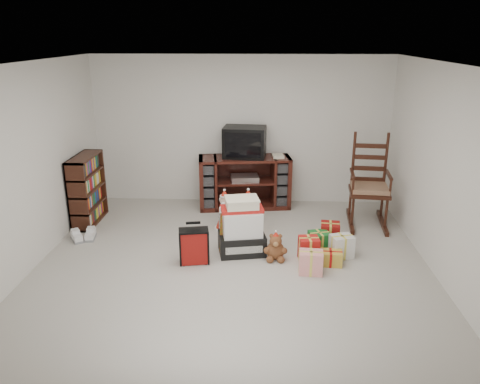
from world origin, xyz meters
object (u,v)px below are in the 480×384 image
at_px(gift_pile, 242,230).
at_px(mrs_claus_figurine, 225,215).
at_px(sneaker_pair, 84,236).
at_px(rocking_chair, 368,192).
at_px(bookshelf, 87,191).
at_px(teddy_bear, 275,248).
at_px(crt_television, 245,142).
at_px(red_suitcase, 194,246).
at_px(santa_figurine, 248,216).
at_px(tv_stand, 244,182).
at_px(gift_cluster, 323,249).

relative_size(gift_pile, mrs_claus_figurine, 1.21).
bearing_deg(sneaker_pair, rocking_chair, -12.59).
distance_m(mrs_claus_figurine, sneaker_pair, 2.06).
relative_size(bookshelf, teddy_bear, 3.00).
relative_size(mrs_claus_figurine, crt_television, 0.88).
relative_size(gift_pile, sneaker_pair, 1.87).
distance_m(red_suitcase, santa_figurine, 1.21).
xyz_separation_m(teddy_bear, sneaker_pair, (-2.74, 0.49, -0.10)).
relative_size(tv_stand, sneaker_pair, 3.87).
height_order(rocking_chair, gift_pile, rocking_chair).
xyz_separation_m(gift_pile, santa_figurine, (0.06, 0.69, -0.08)).
bearing_deg(gift_cluster, crt_television, 120.21).
relative_size(bookshelf, mrs_claus_figurine, 1.69).
bearing_deg(gift_pile, red_suitcase, -161.88).
bearing_deg(rocking_chair, sneaker_pair, -163.06).
relative_size(tv_stand, santa_figurine, 2.35).
height_order(tv_stand, rocking_chair, rocking_chair).
bearing_deg(red_suitcase, rocking_chair, 20.88).
distance_m(tv_stand, santa_figurine, 1.12).
distance_m(tv_stand, teddy_bear, 2.05).
height_order(bookshelf, santa_figurine, bookshelf).
xyz_separation_m(red_suitcase, teddy_bear, (1.04, 0.15, -0.08)).
xyz_separation_m(teddy_bear, crt_television, (-0.48, 1.99, 0.96)).
distance_m(tv_stand, gift_pile, 1.79).
height_order(teddy_bear, mrs_claus_figurine, mrs_claus_figurine).
height_order(red_suitcase, crt_television, crt_television).
height_order(rocking_chair, crt_television, rocking_chair).
bearing_deg(bookshelf, sneaker_pair, -78.36).
xyz_separation_m(sneaker_pair, crt_television, (2.26, 1.50, 1.07)).
height_order(red_suitcase, sneaker_pair, red_suitcase).
height_order(gift_pile, crt_television, crt_television).
relative_size(santa_figurine, mrs_claus_figurine, 1.06).
height_order(tv_stand, gift_cluster, tv_stand).
bearing_deg(sneaker_pair, red_suitcase, -44.83).
bearing_deg(tv_stand, gift_cluster, -66.96).
height_order(santa_figurine, sneaker_pair, santa_figurine).
height_order(rocking_chair, mrs_claus_figurine, rocking_chair).
bearing_deg(sneaker_pair, mrs_claus_figurine, -11.53).
height_order(red_suitcase, gift_cluster, red_suitcase).
bearing_deg(rocking_chair, red_suitcase, -143.65).
relative_size(bookshelf, santa_figurine, 1.59).
distance_m(tv_stand, sneaker_pair, 2.73).
distance_m(teddy_bear, santa_figurine, 0.95).
distance_m(gift_pile, gift_cluster, 1.11).
height_order(tv_stand, red_suitcase, tv_stand).
distance_m(tv_stand, red_suitcase, 2.20).
bearing_deg(sneaker_pair, gift_pile, -31.86).
xyz_separation_m(tv_stand, mrs_claus_figurine, (-0.26, -1.03, -0.19)).
xyz_separation_m(rocking_chair, red_suitcase, (-2.49, -1.50, -0.26)).
bearing_deg(crt_television, gift_cluster, -54.88).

